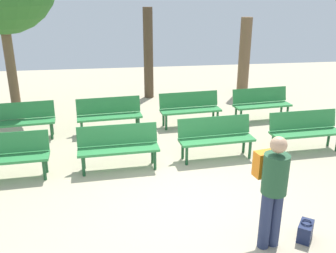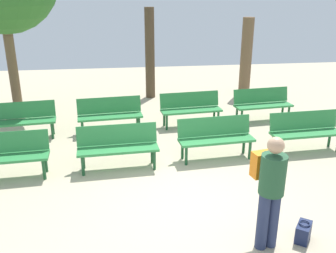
{
  "view_description": "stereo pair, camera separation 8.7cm",
  "coord_description": "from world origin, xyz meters",
  "px_view_note": "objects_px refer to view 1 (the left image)",
  "views": [
    {
      "loc": [
        -1.14,
        -5.37,
        3.37
      ],
      "look_at": [
        0.0,
        2.23,
        0.55
      ],
      "focal_mm": 39.36,
      "sensor_mm": 36.0,
      "label": 1
    },
    {
      "loc": [
        -1.05,
        -5.39,
        3.37
      ],
      "look_at": [
        0.0,
        2.23,
        0.55
      ],
      "focal_mm": 39.36,
      "sensor_mm": 36.0,
      "label": 2
    }
  ],
  "objects_px": {
    "bench_r1_c0": "(20,119)",
    "visitor_with_backpack": "(272,185)",
    "bench_r0_c3": "(305,129)",
    "tree_2": "(244,56)",
    "tree_0": "(148,54)",
    "bench_r0_c0": "(5,154)",
    "bench_r1_c3": "(261,102)",
    "bench_r0_c1": "(118,145)",
    "handbag": "(305,231)",
    "bench_r1_c1": "(109,113)",
    "bench_r0_c2": "(216,135)",
    "bench_r1_c2": "(190,107)"
  },
  "relations": [
    {
      "from": "bench_r0_c2",
      "to": "tree_2",
      "type": "relative_size",
      "value": 0.63
    },
    {
      "from": "bench_r1_c2",
      "to": "bench_r0_c1",
      "type": "bearing_deg",
      "value": -134.95
    },
    {
      "from": "bench_r1_c2",
      "to": "bench_r1_c3",
      "type": "relative_size",
      "value": 1.0
    },
    {
      "from": "bench_r0_c0",
      "to": "handbag",
      "type": "height_order",
      "value": "bench_r0_c0"
    },
    {
      "from": "bench_r1_c1",
      "to": "bench_r1_c3",
      "type": "height_order",
      "value": "same"
    },
    {
      "from": "bench_r1_c2",
      "to": "tree_0",
      "type": "relative_size",
      "value": 0.56
    },
    {
      "from": "bench_r1_c3",
      "to": "visitor_with_backpack",
      "type": "height_order",
      "value": "visitor_with_backpack"
    },
    {
      "from": "bench_r0_c3",
      "to": "bench_r1_c0",
      "type": "relative_size",
      "value": 0.99
    },
    {
      "from": "handbag",
      "to": "bench_r1_c1",
      "type": "bearing_deg",
      "value": 120.03
    },
    {
      "from": "bench_r0_c0",
      "to": "bench_r1_c2",
      "type": "distance_m",
      "value": 4.73
    },
    {
      "from": "bench_r0_c2",
      "to": "visitor_with_backpack",
      "type": "xyz_separation_m",
      "value": [
        -0.05,
        -2.95,
        0.43
      ]
    },
    {
      "from": "bench_r0_c3",
      "to": "bench_r0_c1",
      "type": "bearing_deg",
      "value": -178.92
    },
    {
      "from": "bench_r0_c3",
      "to": "tree_0",
      "type": "bearing_deg",
      "value": 118.12
    },
    {
      "from": "visitor_with_backpack",
      "to": "bench_r0_c3",
      "type": "bearing_deg",
      "value": -135.1
    },
    {
      "from": "bench_r0_c2",
      "to": "bench_r1_c0",
      "type": "distance_m",
      "value": 4.69
    },
    {
      "from": "bench_r0_c2",
      "to": "bench_r1_c3",
      "type": "xyz_separation_m",
      "value": [
        1.92,
        2.25,
        0.0
      ]
    },
    {
      "from": "bench_r0_c3",
      "to": "tree_0",
      "type": "relative_size",
      "value": 0.56
    },
    {
      "from": "bench_r1_c0",
      "to": "bench_r0_c3",
      "type": "bearing_deg",
      "value": -20.23
    },
    {
      "from": "bench_r0_c2",
      "to": "tree_2",
      "type": "distance_m",
      "value": 5.65
    },
    {
      "from": "bench_r0_c2",
      "to": "handbag",
      "type": "bearing_deg",
      "value": -83.95
    },
    {
      "from": "tree_2",
      "to": "handbag",
      "type": "distance_m",
      "value": 8.28
    },
    {
      "from": "bench_r1_c1",
      "to": "bench_r0_c3",
      "type": "bearing_deg",
      "value": -27.37
    },
    {
      "from": "bench_r0_c2",
      "to": "bench_r1_c2",
      "type": "height_order",
      "value": "same"
    },
    {
      "from": "bench_r0_c2",
      "to": "tree_0",
      "type": "distance_m",
      "value": 5.21
    },
    {
      "from": "bench_r0_c3",
      "to": "visitor_with_backpack",
      "type": "bearing_deg",
      "value": -128.03
    },
    {
      "from": "bench_r0_c2",
      "to": "tree_0",
      "type": "bearing_deg",
      "value": 96.0
    },
    {
      "from": "bench_r0_c1",
      "to": "tree_0",
      "type": "xyz_separation_m",
      "value": [
        1.14,
        5.25,
        0.96
      ]
    },
    {
      "from": "bench_r0_c2",
      "to": "bench_r1_c2",
      "type": "xyz_separation_m",
      "value": [
        -0.13,
        2.1,
        0.0
      ]
    },
    {
      "from": "bench_r1_c0",
      "to": "visitor_with_backpack",
      "type": "distance_m",
      "value": 6.38
    },
    {
      "from": "bench_r0_c0",
      "to": "bench_r1_c1",
      "type": "height_order",
      "value": "same"
    },
    {
      "from": "bench_r0_c0",
      "to": "bench_r0_c3",
      "type": "distance_m",
      "value": 6.27
    },
    {
      "from": "bench_r1_c2",
      "to": "tree_0",
      "type": "height_order",
      "value": "tree_0"
    },
    {
      "from": "bench_r0_c1",
      "to": "handbag",
      "type": "xyz_separation_m",
      "value": [
        2.6,
        -2.72,
        -0.37
      ]
    },
    {
      "from": "tree_0",
      "to": "visitor_with_backpack",
      "type": "relative_size",
      "value": 1.77
    },
    {
      "from": "bench_r0_c0",
      "to": "bench_r1_c0",
      "type": "xyz_separation_m",
      "value": [
        -0.17,
        2.08,
        0.0
      ]
    },
    {
      "from": "bench_r0_c3",
      "to": "tree_2",
      "type": "relative_size",
      "value": 0.63
    },
    {
      "from": "bench_r0_c1",
      "to": "bench_r1_c1",
      "type": "relative_size",
      "value": 0.99
    },
    {
      "from": "bench_r1_c0",
      "to": "bench_r1_c1",
      "type": "distance_m",
      "value": 2.12
    },
    {
      "from": "bench_r0_c1",
      "to": "bench_r0_c3",
      "type": "xyz_separation_m",
      "value": [
        4.14,
        0.31,
        0.0
      ]
    },
    {
      "from": "bench_r1_c1",
      "to": "handbag",
      "type": "bearing_deg",
      "value": -65.0
    },
    {
      "from": "tree_2",
      "to": "visitor_with_backpack",
      "type": "distance_m",
      "value": 8.38
    },
    {
      "from": "bench_r0_c1",
      "to": "bench_r1_c1",
      "type": "bearing_deg",
      "value": 92.02
    },
    {
      "from": "bench_r0_c3",
      "to": "tree_0",
      "type": "distance_m",
      "value": 5.86
    },
    {
      "from": "bench_r0_c2",
      "to": "bench_r0_c1",
      "type": "bearing_deg",
      "value": -178.72
    },
    {
      "from": "bench_r0_c3",
      "to": "bench_r1_c1",
      "type": "relative_size",
      "value": 0.99
    },
    {
      "from": "bench_r0_c1",
      "to": "bench_r0_c3",
      "type": "relative_size",
      "value": 1.0
    },
    {
      "from": "bench_r1_c2",
      "to": "tree_2",
      "type": "bearing_deg",
      "value": 45.01
    },
    {
      "from": "tree_0",
      "to": "tree_2",
      "type": "bearing_deg",
      "value": 0.4
    },
    {
      "from": "visitor_with_backpack",
      "to": "bench_r1_c1",
      "type": "bearing_deg",
      "value": -75.87
    },
    {
      "from": "bench_r0_c0",
      "to": "bench_r1_c3",
      "type": "distance_m",
      "value": 6.62
    }
  ]
}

